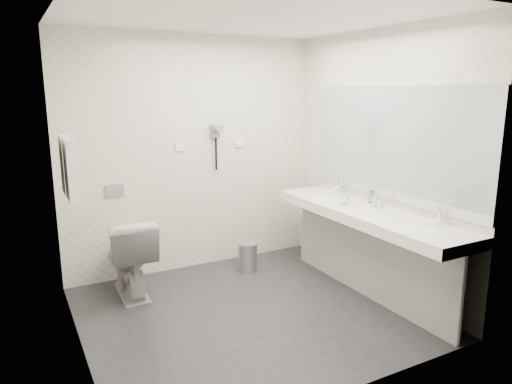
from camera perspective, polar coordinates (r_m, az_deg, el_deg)
floor at (r=4.31m, az=-0.84°, el=-14.35°), size 2.80×2.80×0.00m
ceiling at (r=3.89m, az=-0.96°, el=20.65°), size 2.80×2.80×0.00m
wall_back at (r=5.09m, az=-7.66°, el=4.48°), size 2.80×0.00×2.80m
wall_front at (r=2.85m, az=11.23°, el=-1.89°), size 2.80×0.00×2.80m
wall_left at (r=3.51m, az=-21.65°, el=0.16°), size 0.00×2.60×2.60m
wall_right at (r=4.71m, az=14.43°, el=3.57°), size 0.00×2.60×2.60m
vanity_counter at (r=4.48m, az=13.24°, el=-2.71°), size 0.55×2.20×0.10m
vanity_panel at (r=4.62m, az=13.22°, el=-7.76°), size 0.03×2.15×0.75m
vanity_post_near at (r=3.99m, az=23.64°, el=-11.83°), size 0.06×0.06×0.75m
vanity_post_far at (r=5.41m, az=6.18°, el=-4.50°), size 0.06×0.06×0.75m
mirror at (r=4.53m, az=16.13°, el=5.69°), size 0.02×2.20×1.05m
basin_near at (r=4.03m, az=19.38°, el=-4.27°), size 0.40×0.31×0.05m
basin_far at (r=4.96m, az=8.32°, el=-0.63°), size 0.40×0.31×0.05m
faucet_near at (r=4.14m, az=21.30°, el=-2.66°), size 0.04×0.04×0.15m
faucet_far at (r=5.06m, az=10.13°, el=0.60°), size 0.04×0.04×0.15m
soap_bottle_a at (r=4.54m, az=14.86°, el=-1.29°), size 0.05×0.05×0.10m
soap_bottle_b at (r=4.59m, az=10.61°, el=-0.91°), size 0.11×0.11×0.10m
soap_bottle_c at (r=4.56m, az=14.27°, el=-0.97°), size 0.05×0.05×0.13m
glass_left at (r=4.74m, az=13.89°, el=-0.56°), size 0.08×0.08×0.12m
glass_right at (r=4.81m, az=11.08°, el=-0.33°), size 0.07×0.07×0.10m
toilet at (r=4.67m, az=-15.13°, el=-7.54°), size 0.45×0.77×0.77m
flush_plate at (r=4.90m, az=-16.84°, el=0.18°), size 0.18×0.02×0.12m
pedal_bin at (r=5.17m, az=-1.05°, el=-7.93°), size 0.25×0.25×0.29m
bin_lid at (r=5.11m, az=-1.06°, el=-6.30°), size 0.21×0.21×0.02m
towel_rail at (r=4.01m, az=-22.24°, el=5.89°), size 0.02×0.62×0.02m
towel_near at (r=3.90m, az=-21.60°, el=2.52°), size 0.07×0.24×0.48m
towel_far at (r=4.18m, az=-22.08°, el=3.08°), size 0.07×0.24×0.48m
dryer_cradle at (r=5.13m, az=-4.99°, el=7.41°), size 0.10×0.04×0.14m
dryer_barrel at (r=5.06m, az=-4.68°, el=7.69°), size 0.08×0.14×0.08m
dryer_cord at (r=5.14m, az=-4.87°, el=4.62°), size 0.02×0.02×0.35m
switch_plate_a at (r=5.01m, az=-9.25°, el=5.47°), size 0.09×0.02×0.09m
switch_plate_b at (r=5.28m, az=-2.03°, el=5.96°), size 0.09×0.02×0.09m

